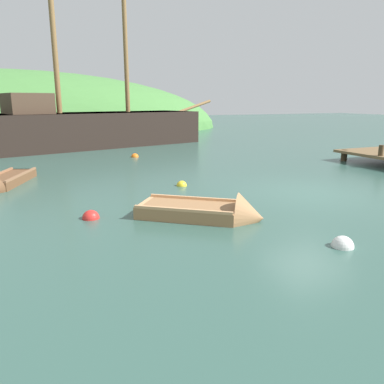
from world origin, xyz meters
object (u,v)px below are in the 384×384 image
Objects in this scene: buoy_yellow at (182,186)px; buoy_white at (342,247)px; sailing_ship at (92,133)px; rowboat_portside at (211,214)px; buoy_orange at (135,157)px; rowboat_outer_right at (3,184)px; buoy_red at (91,218)px.

buoy_yellow is 6.35m from buoy_white.
rowboat_portside is at bearing -103.64° from sailing_ship.
buoy_white is (0.45, -13.42, 0.00)m from buoy_orange.
buoy_orange is at bearing 151.47° from rowboat_outer_right.
sailing_ship is at bearing 128.58° from rowboat_portside.
buoy_red reaches higher than buoy_yellow.
buoy_orange is at bearing 87.14° from buoy_yellow.
buoy_red is (-2.67, 1.14, -0.09)m from rowboat_portside.
buoy_orange is 1.09× the size of buoy_yellow.
rowboat_portside reaches higher than rowboat_outer_right.
buoy_orange is at bearing 122.49° from rowboat_portside.
buoy_white is (6.27, -8.57, -0.09)m from rowboat_outer_right.
rowboat_outer_right is 9.66× the size of buoy_yellow.
rowboat_outer_right reaches higher than buoy_orange.
buoy_red is at bearing -111.27° from buoy_orange.
buoy_white reaches higher than buoy_yellow.
sailing_ship is 11.37m from rowboat_outer_right.
buoy_orange is 13.42m from buoy_white.
sailing_ship is 4.82× the size of rowboat_outer_right.
buoy_red is (-3.37, -2.47, 0.00)m from buoy_yellow.
sailing_ship is 42.91× the size of buoy_orange.
rowboat_portside is at bearing -23.08° from buoy_red.
rowboat_outer_right is at bearing 126.19° from buoy_white.
buoy_red is (-2.54, -15.09, -0.81)m from sailing_ship.
buoy_red is at bearing 137.51° from buoy_white.
rowboat_outer_right is 8.90× the size of buoy_orange.
rowboat_portside is 8.94× the size of buoy_yellow.
buoy_yellow is (0.70, 3.61, -0.09)m from rowboat_portside.
buoy_white is at bearing -22.61° from rowboat_portside.
buoy_white reaches higher than buoy_red.
buoy_yellow is 0.80× the size of buoy_white.
buoy_yellow is (5.46, -2.26, -0.09)m from rowboat_outer_right.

